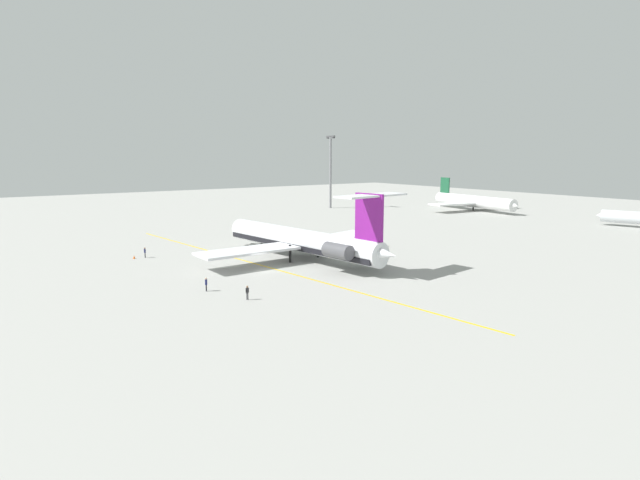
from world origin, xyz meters
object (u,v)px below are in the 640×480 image
Objects in this scene: light_mast at (331,168)px; safety_cone_nose at (134,257)px; ground_crew_near_tail at (206,283)px; airliner_far_left at (476,202)px; main_jetliner at (304,241)px; ground_crew_portside at (145,251)px; ground_crew_near_nose at (247,291)px.

safety_cone_nose is at bearing -57.76° from light_mast.
airliner_far_left is at bearing 21.19° from ground_crew_near_tail.
airliner_far_left is 18.16× the size of ground_crew_near_tail.
main_jetliner is 71.36× the size of safety_cone_nose.
main_jetliner is at bearing -40.88° from ground_crew_portside.
ground_crew_portside is (-25.28, -0.22, -0.02)m from ground_crew_near_tail.
airliner_far_left is at bearing 44.32° from light_mast.
main_jetliner is at bearing -53.27° from ground_crew_near_nose.
light_mast is (-31.76, -31.01, 9.69)m from airliner_far_left.
main_jetliner is 27.84m from safety_cone_nose.
ground_crew_portside is 1.90m from safety_cone_nose.
ground_crew_near_nose is 31.67m from ground_crew_portside.
airliner_far_left is at bearing 5.52° from ground_crew_portside.
ground_crew_portside is at bearing 82.04° from safety_cone_nose.
ground_crew_portside reaches higher than safety_cone_nose.
ground_crew_portside is at bearing 1.00° from ground_crew_near_nose.
safety_cone_nose is at bearing 46.15° from main_jetliner.
ground_crew_near_nose is 32.11m from safety_cone_nose.
light_mast reaches higher than ground_crew_near_tail.
safety_cone_nose is at bearing 94.20° from ground_crew_near_tail.
ground_crew_near_tail is 25.28m from ground_crew_portside.
light_mast reaches higher than main_jetliner.
main_jetliner is 26.28m from ground_crew_portside.
ground_crew_near_tail is at bearing 4.31° from safety_cone_nose.
main_jetliner is at bearing 23.84° from ground_crew_near_tail.
main_jetliner reaches higher than airliner_far_left.
airliner_far_left reaches higher than safety_cone_nose.
ground_crew_near_nose is (15.31, -17.87, -2.04)m from main_jetliner.
light_mast is at bearing 30.43° from ground_crew_portside.
airliner_far_left is 45.43m from light_mast.
ground_crew_near_tail reaches higher than ground_crew_near_nose.
airliner_far_left reaches higher than ground_crew_portside.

